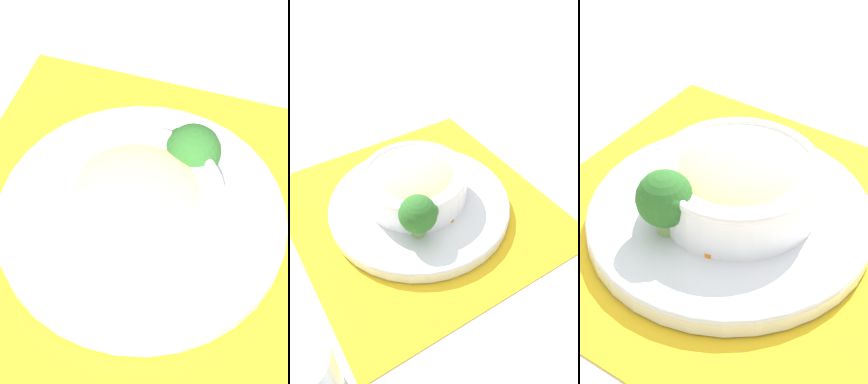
# 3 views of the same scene
# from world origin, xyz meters

# --- Properties ---
(ground_plane) EXTENTS (4.00, 4.00, 0.00)m
(ground_plane) POSITION_xyz_m (0.00, 0.00, 0.00)
(ground_plane) COLOR beige
(placemat) EXTENTS (0.43, 0.44, 0.00)m
(placemat) POSITION_xyz_m (0.00, 0.00, 0.00)
(placemat) COLOR yellow
(placemat) RESTS_ON ground_plane
(plate) EXTENTS (0.30, 0.30, 0.02)m
(plate) POSITION_xyz_m (0.00, 0.00, 0.02)
(plate) COLOR silver
(plate) RESTS_ON placemat
(bowl) EXTENTS (0.17, 0.17, 0.07)m
(bowl) POSITION_xyz_m (-0.00, -0.01, 0.05)
(bowl) COLOR white
(bowl) RESTS_ON plate
(broccoli_floret) EXTENTS (0.06, 0.06, 0.07)m
(broccoli_floret) POSITION_xyz_m (0.03, 0.06, 0.06)
(broccoli_floret) COLOR #84AD5B
(broccoli_floret) RESTS_ON plate
(carrot_slice_near) EXTENTS (0.04, 0.04, 0.01)m
(carrot_slice_near) POSITION_xyz_m (-0.02, 0.05, 0.02)
(carrot_slice_near) COLOR orange
(carrot_slice_near) RESTS_ON plate
(carrot_slice_middle) EXTENTS (0.04, 0.04, 0.01)m
(carrot_slice_middle) POSITION_xyz_m (-0.03, 0.04, 0.02)
(carrot_slice_middle) COLOR orange
(carrot_slice_middle) RESTS_ON plate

